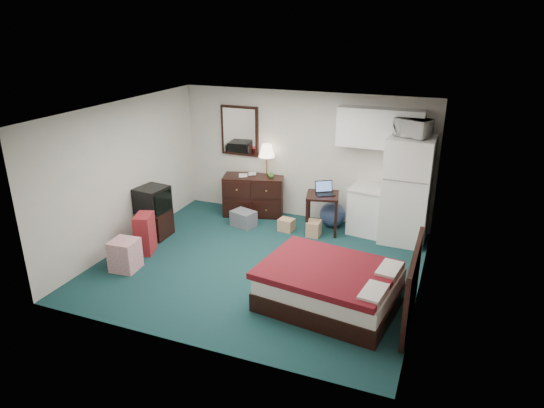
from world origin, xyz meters
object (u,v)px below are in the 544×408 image
at_px(kitchen_counter, 372,212).
at_px(suitcase, 145,234).
at_px(fridge, 407,190).
at_px(bed, 330,287).
at_px(desk, 322,213).
at_px(dresser, 254,195).
at_px(floor_lamp, 267,180).
at_px(tv_stand, 155,224).

distance_m(kitchen_counter, suitcase, 4.08).
distance_m(fridge, bed, 2.73).
bearing_deg(desk, dresser, 154.32).
relative_size(desk, kitchen_counter, 0.87).
bearing_deg(dresser, kitchen_counter, -17.33).
relative_size(dresser, floor_lamp, 0.81).
relative_size(floor_lamp, tv_stand, 2.78).
relative_size(desk, tv_stand, 1.40).
bearing_deg(kitchen_counter, floor_lamp, -176.04).
bearing_deg(kitchen_counter, bed, -83.96).
distance_m(kitchen_counter, fridge, 0.79).
height_order(dresser, tv_stand, dresser).
height_order(kitchen_counter, tv_stand, kitchen_counter).
relative_size(dresser, suitcase, 1.74).
bearing_deg(suitcase, kitchen_counter, 14.41).
bearing_deg(fridge, suitcase, -150.88).
bearing_deg(floor_lamp, bed, -53.36).
xyz_separation_m(fridge, suitcase, (-4.02, -2.12, -0.61)).
bearing_deg(suitcase, floor_lamp, 42.98).
bearing_deg(bed, desk, 116.30).
distance_m(floor_lamp, desk, 1.39).
height_order(desk, suitcase, desk).
relative_size(desk, bed, 0.41).
xyz_separation_m(dresser, suitcase, (-1.02, -2.27, -0.06)).
distance_m(bed, suitcase, 3.39).
bearing_deg(fridge, kitchen_counter, 173.60).
height_order(tv_stand, suitcase, suitcase).
xyz_separation_m(floor_lamp, kitchen_counter, (2.15, -0.14, -0.31)).
bearing_deg(suitcase, tv_stand, 91.64).
bearing_deg(bed, suitcase, -179.84).
relative_size(dresser, bed, 0.67).
bearing_deg(fridge, bed, -103.20).
bearing_deg(fridge, dresser, 178.46).
xyz_separation_m(floor_lamp, suitcase, (-1.29, -2.34, -0.39)).
bearing_deg(kitchen_counter, tv_stand, -148.80).
bearing_deg(desk, suitcase, -156.21).
distance_m(desk, tv_stand, 3.08).
relative_size(floor_lamp, kitchen_counter, 1.72).
relative_size(fridge, tv_stand, 3.59).
relative_size(kitchen_counter, suitcase, 1.24).
distance_m(desk, suitcase, 3.21).
distance_m(desk, bed, 2.51).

